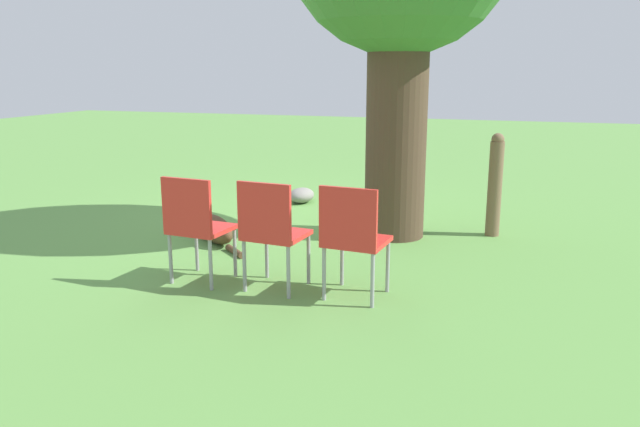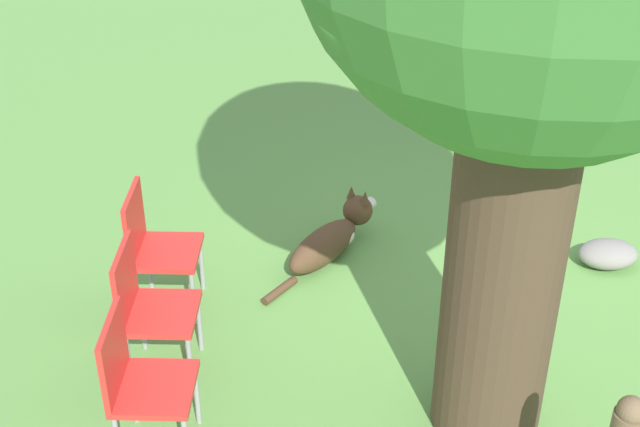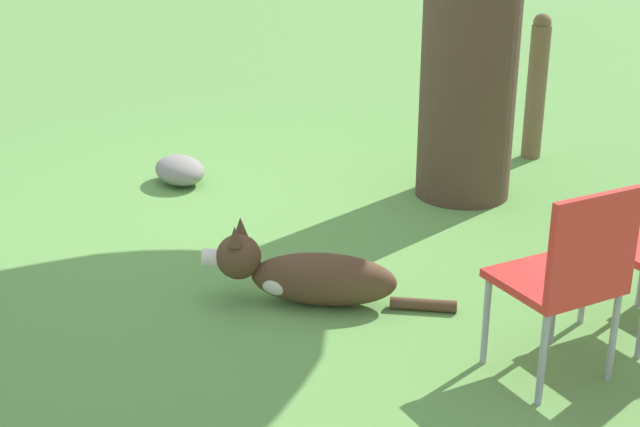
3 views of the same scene
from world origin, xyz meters
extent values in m
plane|color=#609947|center=(0.00, 0.00, 0.00)|extent=(30.00, 30.00, 0.00)
cylinder|color=#4C3828|center=(0.27, 0.80, 1.16)|extent=(0.61, 0.61, 2.31)
ellipsoid|color=#513823|center=(1.08, -0.84, 0.13)|extent=(0.66, 0.70, 0.27)
ellipsoid|color=silver|center=(0.95, -0.98, 0.12)|extent=(0.32, 0.32, 0.16)
sphere|color=#513823|center=(0.80, -1.15, 0.23)|extent=(0.32, 0.32, 0.23)
cylinder|color=silver|center=(0.72, -1.25, 0.21)|extent=(0.14, 0.14, 0.09)
cone|color=#513823|center=(0.85, -1.19, 0.36)|extent=(0.07, 0.07, 0.10)
cone|color=#513823|center=(0.76, -1.11, 0.36)|extent=(0.07, 0.07, 0.10)
cylinder|color=#513823|center=(1.41, -0.47, 0.03)|extent=(0.26, 0.28, 0.06)
sphere|color=brown|center=(-0.05, 1.78, 1.00)|extent=(0.13, 0.13, 0.13)
cube|color=red|center=(2.14, -0.39, 0.43)|extent=(0.46, 0.48, 0.04)
cube|color=red|center=(2.33, -0.41, 0.66)|extent=(0.07, 0.44, 0.43)
cylinder|color=#99999E|center=(1.94, -0.56, 0.21)|extent=(0.03, 0.03, 0.41)
cylinder|color=#99999E|center=(1.97, -0.19, 0.21)|extent=(0.03, 0.03, 0.41)
cylinder|color=#99999E|center=(2.30, -0.60, 0.21)|extent=(0.03, 0.03, 0.41)
cylinder|color=#99999E|center=(2.33, -0.22, 0.21)|extent=(0.03, 0.03, 0.41)
cube|color=red|center=(2.12, 0.25, 0.43)|extent=(0.46, 0.48, 0.04)
cube|color=red|center=(2.31, 0.23, 0.66)|extent=(0.07, 0.44, 0.43)
cylinder|color=#99999E|center=(1.92, 0.08, 0.21)|extent=(0.03, 0.03, 0.41)
cylinder|color=#99999E|center=(1.96, 0.46, 0.21)|extent=(0.03, 0.03, 0.41)
cylinder|color=#99999E|center=(2.28, 0.04, 0.21)|extent=(0.03, 0.03, 0.41)
cylinder|color=#99999E|center=(2.32, 0.42, 0.21)|extent=(0.03, 0.03, 0.41)
cube|color=red|center=(2.10, 0.89, 0.43)|extent=(0.46, 0.48, 0.04)
cube|color=red|center=(2.30, 0.87, 0.66)|extent=(0.07, 0.44, 0.43)
cylinder|color=#99999E|center=(1.91, 0.72, 0.21)|extent=(0.03, 0.03, 0.41)
cylinder|color=#99999E|center=(2.26, 0.68, 0.21)|extent=(0.03, 0.03, 0.41)
ellipsoid|color=gray|center=(-0.95, -0.66, 0.09)|extent=(0.43, 0.31, 0.19)
camera|label=1|loc=(6.46, 2.03, 1.70)|focal=35.00mm
camera|label=2|loc=(1.46, 4.46, 3.71)|focal=50.00mm
camera|label=3|loc=(4.37, -3.03, 2.04)|focal=50.00mm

